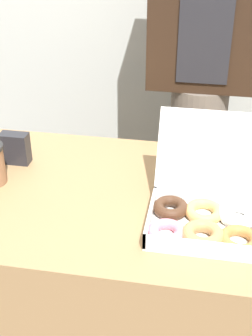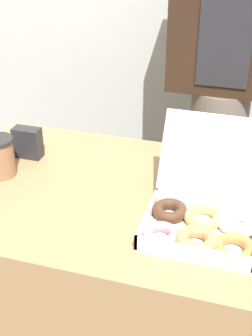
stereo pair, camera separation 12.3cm
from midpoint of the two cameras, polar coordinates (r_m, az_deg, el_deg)
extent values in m
cube|color=#99754C|center=(1.60, -1.88, -14.70)|extent=(1.14, 0.70, 0.76)
cube|color=white|center=(1.23, 6.54, -7.44)|extent=(0.29, 0.22, 0.01)
cube|color=white|center=(1.23, 0.11, -5.92)|extent=(0.01, 0.22, 0.04)
cube|color=white|center=(1.13, 6.17, -9.80)|extent=(0.29, 0.01, 0.04)
cube|color=white|center=(1.31, 6.97, -3.76)|extent=(0.29, 0.01, 0.04)
cube|color=white|center=(1.29, 7.48, 2.01)|extent=(0.29, 0.11, 0.20)
torus|color=pink|center=(1.19, 2.01, -7.88)|extent=(0.11, 0.11, 0.03)
torus|color=#422819|center=(1.27, 2.71, -4.95)|extent=(0.13, 0.13, 0.03)
torus|color=#B27F4C|center=(1.18, 6.39, -8.19)|extent=(0.15, 0.15, 0.03)
torus|color=tan|center=(1.26, 6.77, -5.40)|extent=(0.14, 0.14, 0.03)
torus|color=#A87038|center=(1.18, 10.78, -8.69)|extent=(0.14, 0.14, 0.03)
torus|color=white|center=(1.26, 10.87, -5.64)|extent=(0.15, 0.15, 0.04)
cube|color=#232328|center=(1.55, -15.58, 2.28)|extent=(0.09, 0.05, 0.10)
cylinder|color=#665B51|center=(2.05, 6.49, -1.51)|extent=(0.23, 0.23, 0.87)
cube|color=black|center=(1.79, 7.86, 18.33)|extent=(0.41, 0.19, 0.56)
cube|color=#232328|center=(1.70, 7.53, 15.84)|extent=(0.19, 0.01, 0.36)
camera|label=1|loc=(0.06, -92.86, -1.68)|focal=50.00mm
camera|label=2|loc=(0.06, 87.14, 1.68)|focal=50.00mm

